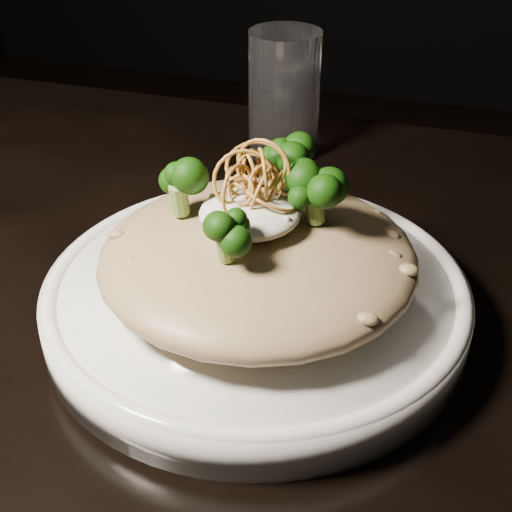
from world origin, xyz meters
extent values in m
cube|color=black|center=(0.00, 0.00, 0.73)|extent=(1.10, 0.80, 0.04)
cylinder|color=silver|center=(0.08, -0.01, 0.77)|extent=(0.31, 0.31, 0.03)
ellipsoid|color=brown|center=(0.08, -0.01, 0.81)|extent=(0.23, 0.23, 0.05)
ellipsoid|color=silver|center=(0.07, -0.01, 0.84)|extent=(0.07, 0.07, 0.02)
cylinder|color=white|center=(0.02, 0.28, 0.82)|extent=(0.09, 0.09, 0.13)
camera|label=1|loc=(0.21, -0.42, 1.09)|focal=50.00mm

